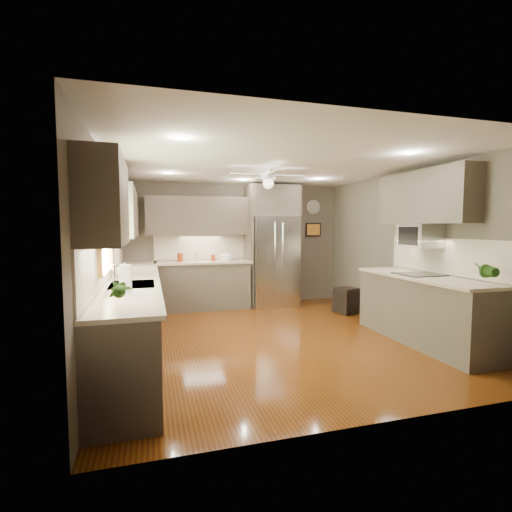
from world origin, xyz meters
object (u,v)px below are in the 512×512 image
potted_plant_left (120,290)px  bowl (226,259)px  refrigerator (273,248)px  canister_d (213,258)px  potted_plant_right (485,271)px  microwave (420,236)px  canister_a (180,258)px  paper_towel (126,279)px  stool (347,300)px  canister_c (197,257)px  soap_bottle (122,271)px

potted_plant_left → bowl: size_ratio=1.43×
potted_plant_left → bowl: potted_plant_left is taller
bowl → refrigerator: size_ratio=0.09×
canister_d → potted_plant_right: size_ratio=0.36×
potted_plant_right → refrigerator: bearing=107.1°
microwave → canister_a: bearing=139.1°
paper_towel → stool: bearing=29.5°
potted_plant_left → canister_a: bearing=79.0°
canister_d → bowl: bearing=2.3°
refrigerator → canister_c: bearing=179.0°
canister_a → potted_plant_right: potted_plant_right is taller
paper_towel → potted_plant_right: bearing=-10.3°
soap_bottle → potted_plant_left: bearing=-86.5°
potted_plant_left → stool: size_ratio=0.71×
canister_c → microwave: 3.99m
canister_c → potted_plant_right: 4.81m
canister_c → stool: (2.64, -1.12, -0.79)m
canister_c → potted_plant_left: 4.23m
bowl → refrigerator: refrigerator is taller
canister_d → microwave: bearing=-47.4°
canister_d → potted_plant_right: 4.67m
soap_bottle → canister_a: bearing=68.0°
potted_plant_right → canister_a: bearing=127.7°
paper_towel → soap_bottle: bearing=95.9°
canister_d → stool: bearing=-26.4°
potted_plant_right → stool: potted_plant_right is taller
refrigerator → stool: size_ratio=5.32×
refrigerator → microwave: 3.03m
bowl → microwave: 3.64m
bowl → canister_d: bearing=-177.7°
canister_c → stool: 2.98m
potted_plant_left → potted_plant_right: (3.87, 0.13, 0.01)m
canister_d → refrigerator: refrigerator is taller
refrigerator → microwave: bearing=-63.9°
bowl → potted_plant_right: bearing=-61.5°
canister_c → stool: canister_c is taller
canister_c → soap_bottle: (-1.23, -2.23, 0.01)m
soap_bottle → paper_towel: bearing=-84.1°
potted_plant_left → potted_plant_right: size_ratio=0.92×
canister_c → microwave: microwave is taller
canister_d → bowl: size_ratio=0.56×
canister_a → canister_c: canister_c is taller
refrigerator → stool: bearing=-44.8°
stool → canister_d: bearing=153.6°
canister_a → refrigerator: size_ratio=0.07×
canister_a → bowl: size_ratio=0.78×
canister_a → stool: (2.96, -1.15, -0.78)m
potted_plant_left → paper_towel: bearing=90.6°
canister_c → refrigerator: 1.55m
canister_d → paper_towel: (-1.44, -3.28, 0.08)m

